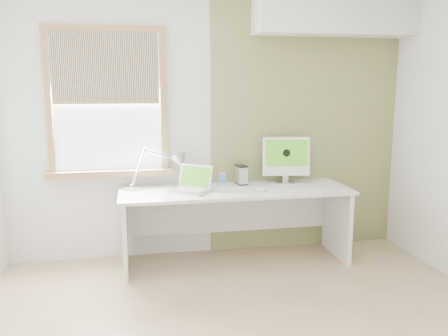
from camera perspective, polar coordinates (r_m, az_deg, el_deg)
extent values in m
cube|color=silver|center=(4.74, -1.65, 5.06)|extent=(4.00, 0.02, 2.60)
cube|color=silver|center=(1.44, 22.11, -7.70)|extent=(4.00, 0.02, 2.60)
cube|color=#8F8854|center=(4.98, 9.86, 5.17)|extent=(2.00, 0.02, 2.60)
cube|color=white|center=(4.93, 13.28, 17.82)|extent=(1.60, 0.40, 0.42)
cube|color=olive|center=(4.69, -20.54, 7.43)|extent=(0.06, 0.06, 1.42)
cube|color=olive|center=(4.63, -7.38, 7.96)|extent=(0.06, 0.06, 1.42)
cube|color=olive|center=(4.65, -14.37, 16.13)|extent=(1.00, 0.06, 0.06)
cube|color=olive|center=(4.68, -13.65, -0.60)|extent=(1.20, 0.14, 0.06)
cube|color=#D1E2F9|center=(4.65, -13.99, 7.75)|extent=(1.00, 0.01, 1.30)
cube|color=beige|center=(4.60, -14.19, 11.78)|extent=(0.98, 0.02, 0.65)
cube|color=olive|center=(4.60, -14.01, 7.73)|extent=(0.98, 0.03, 0.03)
cube|color=white|center=(4.50, 1.43, -2.77)|extent=(2.20, 0.70, 0.03)
cube|color=white|center=(4.50, -11.91, -7.82)|extent=(0.04, 0.64, 0.70)
cube|color=white|center=(4.92, 13.51, -6.31)|extent=(0.04, 0.64, 0.70)
cube|color=white|center=(4.87, 0.60, -4.98)|extent=(2.08, 0.02, 0.48)
cylinder|color=#B1B4B6|center=(4.58, -11.07, -2.39)|extent=(0.20, 0.20, 0.02)
sphere|color=#B1B4B6|center=(4.57, -11.07, -2.17)|extent=(0.06, 0.06, 0.05)
cylinder|color=#B1B4B6|center=(4.56, -10.31, 0.00)|extent=(0.16, 0.07, 0.35)
sphere|color=#B1B4B6|center=(4.55, -9.55, 2.18)|extent=(0.05, 0.05, 0.04)
cylinder|color=#B1B4B6|center=(4.59, -7.61, 1.58)|extent=(0.32, 0.07, 0.14)
sphere|color=#B1B4B6|center=(4.63, -5.70, 1.00)|extent=(0.05, 0.05, 0.04)
cone|color=#B1B4B6|center=(4.64, -5.36, 0.67)|extent=(0.28, 0.28, 0.21)
cube|color=#B1B4B6|center=(4.38, -4.20, -2.82)|extent=(0.42, 0.39, 0.02)
cube|color=#B2B5B7|center=(4.38, -4.20, -2.69)|extent=(0.32, 0.29, 0.00)
cube|color=#B1B4B6|center=(4.46, -3.46, -1.02)|extent=(0.32, 0.26, 0.22)
cube|color=#347915|center=(4.45, -3.51, -1.04)|extent=(0.27, 0.22, 0.18)
cylinder|color=#B1B4B6|center=(4.61, -0.20, -2.11)|extent=(0.08, 0.08, 0.02)
cube|color=#B1B4B6|center=(4.60, -0.20, -1.28)|extent=(0.06, 0.02, 0.12)
cube|color=#194C99|center=(4.59, -0.17, -1.29)|extent=(0.05, 0.01, 0.08)
cube|color=#B1B4B6|center=(4.70, 2.12, -0.84)|extent=(0.10, 0.15, 0.19)
cube|color=black|center=(4.68, 2.13, 0.23)|extent=(0.11, 0.16, 0.01)
cube|color=black|center=(4.72, 2.12, -1.89)|extent=(0.11, 0.16, 0.01)
cube|color=#B1B4B6|center=(4.81, 7.50, -1.76)|extent=(0.20, 0.18, 0.01)
cube|color=#B1B4B6|center=(4.82, 7.46, -0.74)|extent=(0.06, 0.03, 0.16)
cube|color=white|center=(4.78, 7.53, 1.41)|extent=(0.48, 0.15, 0.39)
cube|color=#347915|center=(4.74, 7.60, 1.82)|extent=(0.42, 0.09, 0.26)
cylinder|color=black|center=(4.74, 7.61, 1.82)|extent=(0.08, 0.02, 0.08)
cube|color=white|center=(4.50, 10.43, -2.63)|extent=(0.39, 0.11, 0.01)
cube|color=white|center=(4.50, 10.43, -2.53)|extent=(0.37, 0.08, 0.00)
ellipsoid|color=white|center=(4.42, 4.52, -2.62)|extent=(0.10, 0.13, 0.03)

